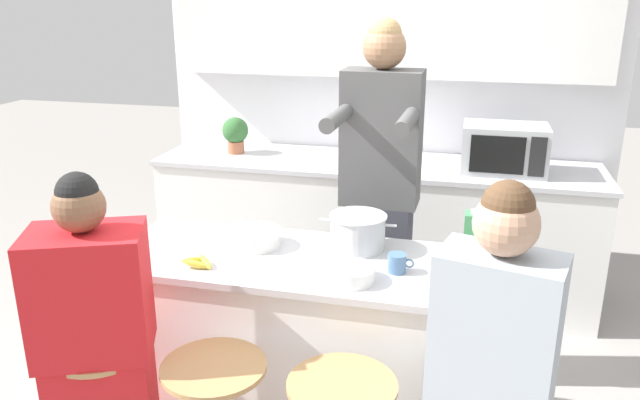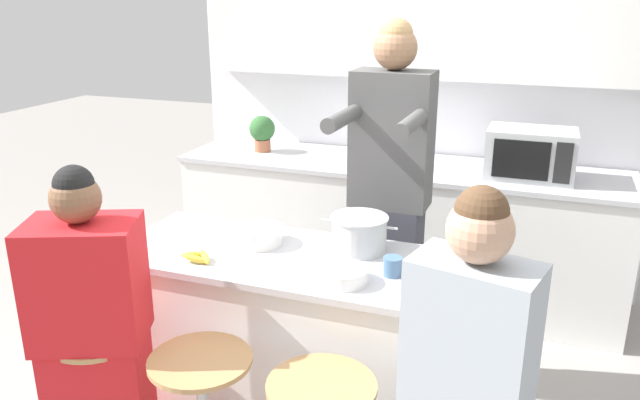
# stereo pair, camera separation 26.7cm
# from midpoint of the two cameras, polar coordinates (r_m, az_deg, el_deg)

# --- Properties ---
(wall_back) EXTENTS (3.14, 0.22, 2.70)m
(wall_back) POSITION_cam_midpoint_polar(r_m,az_deg,el_deg) (4.35, 10.36, 12.22)
(wall_back) COLOR white
(wall_back) RESTS_ON ground_plane
(back_counter) EXTENTS (2.91, 0.71, 0.93)m
(back_counter) POSITION_cam_midpoint_polar(r_m,az_deg,el_deg) (4.28, 8.73, -2.71)
(back_counter) COLOR white
(back_counter) RESTS_ON ground_plane
(kitchen_island) EXTENTS (1.80, 0.65, 0.90)m
(kitchen_island) POSITION_cam_midpoint_polar(r_m,az_deg,el_deg) (2.91, 2.25, -13.46)
(kitchen_island) COLOR black
(kitchen_island) RESTS_ON ground_plane
(bar_stool_leftmost) EXTENTS (0.39, 0.39, 0.70)m
(bar_stool_leftmost) POSITION_cam_midpoint_polar(r_m,az_deg,el_deg) (2.81, -16.38, -17.05)
(bar_stool_leftmost) COLOR tan
(bar_stool_leftmost) RESTS_ON ground_plane
(person_cooking) EXTENTS (0.40, 0.59, 1.89)m
(person_cooking) POSITION_cam_midpoint_polar(r_m,az_deg,el_deg) (3.17, 8.74, -0.91)
(person_cooking) COLOR #383842
(person_cooking) RESTS_ON ground_plane
(person_wrapped_blanket) EXTENTS (0.49, 0.42, 1.41)m
(person_wrapped_blanket) POSITION_cam_midpoint_polar(r_m,az_deg,el_deg) (2.63, -17.15, -12.74)
(person_wrapped_blanket) COLOR red
(person_wrapped_blanket) RESTS_ON ground_plane
(cooking_pot) EXTENTS (0.34, 0.26, 0.16)m
(cooking_pot) POSITION_cam_midpoint_polar(r_m,az_deg,el_deg) (2.78, 6.37, -3.11)
(cooking_pot) COLOR #B7BABC
(cooking_pot) RESTS_ON kitchen_island
(fruit_bowl) EXTENTS (0.23, 0.23, 0.08)m
(fruit_bowl) POSITION_cam_midpoint_polar(r_m,az_deg,el_deg) (2.86, -3.04, -3.25)
(fruit_bowl) COLOR white
(fruit_bowl) RESTS_ON kitchen_island
(mixing_bowl_steel) EXTENTS (0.20, 0.20, 0.06)m
(mixing_bowl_steel) POSITION_cam_midpoint_polar(r_m,az_deg,el_deg) (2.50, 5.26, -6.91)
(mixing_bowl_steel) COLOR white
(mixing_bowl_steel) RESTS_ON kitchen_island
(coffee_cup_near) EXTENTS (0.11, 0.08, 0.08)m
(coffee_cup_near) POSITION_cam_midpoint_polar(r_m,az_deg,el_deg) (2.57, 9.66, -6.07)
(coffee_cup_near) COLOR #4C7099
(coffee_cup_near) RESTS_ON kitchen_island
(coffee_cup_far) EXTENTS (0.11, 0.07, 0.08)m
(coffee_cup_far) POSITION_cam_midpoint_polar(r_m,az_deg,el_deg) (2.56, 16.14, -6.67)
(coffee_cup_far) COLOR #DB4C51
(coffee_cup_far) RESTS_ON kitchen_island
(banana_bunch) EXTENTS (0.15, 0.11, 0.05)m
(banana_bunch) POSITION_cam_midpoint_polar(r_m,az_deg,el_deg) (2.70, -8.36, -5.22)
(banana_bunch) COLOR yellow
(banana_bunch) RESTS_ON kitchen_island
(juice_carton) EXTENTS (0.08, 0.08, 0.22)m
(juice_carton) POSITION_cam_midpoint_polar(r_m,az_deg,el_deg) (2.72, 16.76, -3.75)
(juice_carton) COLOR #38844C
(juice_carton) RESTS_ON kitchen_island
(microwave) EXTENTS (0.51, 0.34, 0.30)m
(microwave) POSITION_cam_midpoint_polar(r_m,az_deg,el_deg) (3.98, 20.54, 3.96)
(microwave) COLOR #B2B5B7
(microwave) RESTS_ON back_counter
(potted_plant) EXTENTS (0.18, 0.18, 0.25)m
(potted_plant) POSITION_cam_midpoint_polar(r_m,az_deg,el_deg) (4.38, -3.57, 6.27)
(potted_plant) COLOR #A86042
(potted_plant) RESTS_ON back_counter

